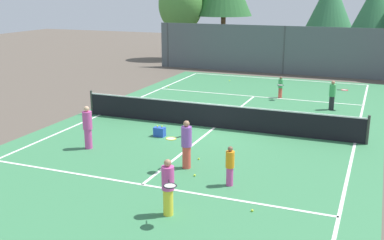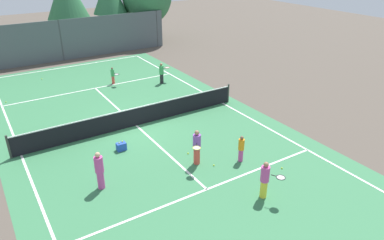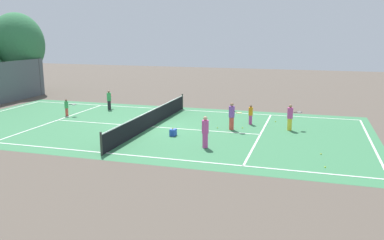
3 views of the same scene
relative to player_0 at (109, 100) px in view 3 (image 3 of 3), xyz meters
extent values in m
plane|color=brown|center=(-4.14, -4.95, -0.72)|extent=(80.00, 80.00, 0.00)
cube|color=#387A4C|center=(-4.14, -4.95, -0.72)|extent=(13.00, 25.00, 0.00)
cube|color=white|center=(-9.64, -4.95, -0.71)|extent=(0.10, 24.00, 0.01)
cube|color=white|center=(1.36, -4.95, -0.71)|extent=(0.10, 24.00, 0.01)
cube|color=white|center=(-4.14, -16.95, -0.71)|extent=(11.00, 0.10, 0.01)
cube|color=white|center=(-4.14, -11.35, -0.71)|extent=(11.00, 0.10, 0.01)
cube|color=white|center=(-4.14, 1.45, -0.71)|extent=(11.00, 0.10, 0.01)
cube|color=white|center=(-4.14, -4.95, -0.71)|extent=(0.10, 12.80, 0.01)
cylinder|color=#333833|center=(-10.04, -4.95, -0.17)|extent=(0.10, 0.10, 1.10)
cylinder|color=#333833|center=(1.76, -4.95, -0.17)|extent=(0.10, 0.10, 1.10)
cube|color=black|center=(-4.14, -4.95, -0.25)|extent=(11.80, 0.03, 0.95)
cube|color=white|center=(-4.14, -4.95, 0.25)|extent=(11.80, 0.04, 0.05)
cylinder|color=#3F4447|center=(4.36, 9.05, 0.88)|extent=(0.12, 0.12, 3.20)
cylinder|color=brown|center=(4.61, 11.32, 0.44)|extent=(0.40, 0.40, 2.31)
ellipsoid|color=#337547|center=(4.61, 11.32, 3.66)|extent=(4.60, 4.76, 5.52)
cylinder|color=#232328|center=(-0.02, -0.01, -0.40)|extent=(0.24, 0.24, 0.65)
cylinder|color=#3FA559|center=(-0.02, -0.01, 0.21)|extent=(0.30, 0.30, 0.57)
sphere|color=#A37556|center=(-0.02, -0.01, 0.58)|extent=(0.18, 0.18, 0.18)
cylinder|color=black|center=(0.27, 0.08, 0.24)|extent=(0.20, 0.09, 0.03)
torus|color=red|center=(0.50, 0.15, 0.24)|extent=(0.41, 0.41, 0.03)
cylinder|color=silver|center=(0.50, 0.15, 0.24)|extent=(0.34, 0.34, 0.00)
cylinder|color=#E54C3F|center=(-3.46, -9.61, -0.36)|extent=(0.27, 0.27, 0.73)
cylinder|color=purple|center=(-3.46, -9.61, 0.33)|extent=(0.33, 0.33, 0.64)
sphere|color=#A37556|center=(-3.46, -9.61, 0.74)|extent=(0.20, 0.20, 0.20)
cylinder|color=black|center=(-3.64, -9.87, 0.36)|extent=(0.14, 0.18, 0.03)
torus|color=yellow|center=(-3.78, -10.08, 0.36)|extent=(0.46, 0.46, 0.03)
cylinder|color=silver|center=(-3.78, -10.08, 0.36)|extent=(0.38, 0.38, 0.00)
cylinder|color=#D14799|center=(-1.77, -10.44, -0.44)|extent=(0.20, 0.20, 0.55)
cylinder|color=orange|center=(-1.77, -10.44, 0.08)|extent=(0.25, 0.25, 0.49)
sphere|color=brown|center=(-1.77, -10.44, 0.39)|extent=(0.15, 0.15, 0.15)
cylinder|color=yellow|center=(-2.64, -12.80, -0.38)|extent=(0.25, 0.25, 0.69)
cylinder|color=#D14799|center=(-2.64, -12.80, 0.27)|extent=(0.32, 0.32, 0.60)
sphere|color=#A37556|center=(-2.64, -12.80, 0.67)|extent=(0.19, 0.19, 0.19)
cylinder|color=black|center=(-2.49, -13.07, 0.30)|extent=(0.13, 0.19, 0.03)
torus|color=black|center=(-2.37, -13.29, 0.30)|extent=(0.45, 0.45, 0.03)
cylinder|color=silver|center=(-2.37, -13.29, 0.30)|extent=(0.38, 0.38, 0.00)
cylinder|color=#E54C3F|center=(-2.80, 1.66, -0.46)|extent=(0.19, 0.19, 0.52)
cylinder|color=#3FA559|center=(-2.80, 1.66, 0.03)|extent=(0.24, 0.24, 0.46)
sphere|color=brown|center=(-2.80, 1.66, 0.33)|extent=(0.14, 0.14, 0.14)
cylinder|color=black|center=(-2.75, 1.40, 0.06)|extent=(0.07, 0.20, 0.03)
torus|color=black|center=(-2.71, 1.15, 0.06)|extent=(0.38, 0.38, 0.03)
cylinder|color=silver|center=(-2.71, 1.15, 0.06)|extent=(0.32, 0.32, 0.00)
cylinder|color=#D14799|center=(-7.45, -9.12, -0.36)|extent=(0.27, 0.27, 0.72)
cylinder|color=#D14799|center=(-7.45, -9.12, 0.32)|extent=(0.33, 0.33, 0.63)
sphere|color=tan|center=(-7.45, -9.12, 0.74)|extent=(0.20, 0.20, 0.20)
cube|color=blue|center=(-5.73, -6.87, -0.54)|extent=(0.42, 0.29, 0.36)
sphere|color=#CCE533|center=(-5.81, -6.87, -0.33)|extent=(0.07, 0.07, 0.07)
sphere|color=#CCE533|center=(-5.64, -6.83, -0.33)|extent=(0.07, 0.07, 0.07)
sphere|color=#CCE533|center=(-3.37, -8.77, -0.69)|extent=(0.07, 0.07, 0.07)
sphere|color=#CCE533|center=(-0.90, -4.13, -0.69)|extent=(0.07, 0.07, 0.07)
sphere|color=#CCE533|center=(-1.20, -3.73, -0.69)|extent=(0.07, 0.07, 0.07)
sphere|color=#CCE533|center=(-0.72, -11.85, -0.69)|extent=(0.07, 0.07, 0.07)
sphere|color=#CCE533|center=(-7.04, -14.48, -0.69)|extent=(0.07, 0.07, 0.07)
sphere|color=#CCE533|center=(-2.97, -10.17, -0.69)|extent=(0.07, 0.07, 0.07)
sphere|color=#CCE533|center=(-4.30, -4.01, -0.69)|extent=(0.07, 0.07, 0.07)
sphere|color=#CCE533|center=(-8.89, -14.63, -0.69)|extent=(0.07, 0.07, 0.07)
sphere|color=#CCE533|center=(-5.22, -4.47, -0.69)|extent=(0.07, 0.07, 0.07)
camera|label=1|loc=(1.96, -22.71, 4.74)|focal=44.45mm
camera|label=2|loc=(-10.56, -20.44, 7.54)|focal=33.71mm
camera|label=3|loc=(-25.65, -13.93, 4.78)|focal=37.79mm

